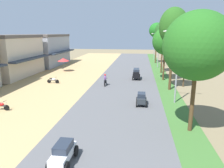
{
  "coord_description": "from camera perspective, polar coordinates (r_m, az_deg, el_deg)",
  "views": [
    {
      "loc": [
        2.05,
        -4.44,
        7.21
      ],
      "look_at": [
        -0.86,
        17.27,
        1.84
      ],
      "focal_mm": 33.5,
      "sensor_mm": 36.0,
      "label": 1
    }
  ],
  "objects": [
    {
      "name": "shophouse_mid",
      "position": [
        39.49,
        -26.5,
        6.9
      ],
      "size": [
        8.64,
        11.34,
        6.9
      ],
      "color": "beige",
      "rests_on": "ground"
    },
    {
      "name": "shophouse_far",
      "position": [
        50.53,
        -18.44,
        8.83
      ],
      "size": [
        9.82,
        12.83,
        6.9
      ],
      "color": "#999EA8",
      "rests_on": "ground"
    },
    {
      "name": "parked_motorbike_fourth",
      "position": [
        22.46,
        -28.13,
        -5.15
      ],
      "size": [
        1.8,
        0.54,
        0.94
      ],
      "color": "black",
      "rests_on": "dirt_shoulder"
    },
    {
      "name": "parked_motorbike_fifth",
      "position": [
        31.53,
        -15.76,
        1.07
      ],
      "size": [
        1.8,
        0.54,
        0.94
      ],
      "color": "black",
      "rests_on": "dirt_shoulder"
    },
    {
      "name": "vendor_umbrella",
      "position": [
        40.59,
        -13.12,
        6.49
      ],
      "size": [
        2.2,
        2.2,
        2.52
      ],
      "color": "#99999E",
      "rests_on": "dirt_shoulder"
    },
    {
      "name": "median_tree_nearest",
      "position": [
        15.64,
        22.35,
        9.51
      ],
      "size": [
        4.75,
        4.75,
        8.67
      ],
      "color": "#4C351E",
      "rests_on": "median_strip"
    },
    {
      "name": "median_tree_second",
      "position": [
        27.19,
        16.46,
        14.74
      ],
      "size": [
        3.49,
        3.49,
        10.17
      ],
      "color": "#4C351E",
      "rests_on": "median_strip"
    },
    {
      "name": "median_tree_third",
      "position": [
        32.79,
        14.33,
        11.24
      ],
      "size": [
        3.81,
        3.81,
        7.99
      ],
      "color": "#4C351E",
      "rests_on": "median_strip"
    },
    {
      "name": "median_tree_fourth",
      "position": [
        39.0,
        13.8,
        13.53
      ],
      "size": [
        2.99,
        2.99,
        9.16
      ],
      "color": "#4C351E",
      "rests_on": "median_strip"
    },
    {
      "name": "median_tree_fifth",
      "position": [
        51.94,
        12.14,
        14.11
      ],
      "size": [
        3.64,
        3.64,
        9.51
      ],
      "color": "#4C351E",
      "rests_on": "median_strip"
    },
    {
      "name": "streetlamp_near",
      "position": [
        22.09,
        17.45,
        5.88
      ],
      "size": [
        3.16,
        0.2,
        7.53
      ],
      "color": "gray",
      "rests_on": "median_strip"
    },
    {
      "name": "streetlamp_mid",
      "position": [
        45.27,
        12.57,
        9.7
      ],
      "size": [
        3.16,
        0.2,
        7.19
      ],
      "color": "gray",
      "rests_on": "median_strip"
    },
    {
      "name": "streetlamp_far",
      "position": [
        58.48,
        11.54,
        11.1
      ],
      "size": [
        3.16,
        0.2,
        8.16
      ],
      "color": "gray",
      "rests_on": "median_strip"
    },
    {
      "name": "utility_pole_near",
      "position": [
        29.65,
        19.47,
        7.76
      ],
      "size": [
        1.8,
        0.2,
        8.62
      ],
      "color": "brown",
      "rests_on": "ground"
    },
    {
      "name": "car_sedan_white",
      "position": [
        12.54,
        -13.19,
        -17.69
      ],
      "size": [
        1.1,
        2.26,
        1.19
      ],
      "color": "silver",
      "rests_on": "road_strip"
    },
    {
      "name": "car_hatchback_charcoal",
      "position": [
        21.43,
        8.03,
        -3.91
      ],
      "size": [
        1.04,
        2.0,
        1.23
      ],
      "color": "#282D33",
      "rests_on": "road_strip"
    },
    {
      "name": "car_van_black",
      "position": [
        33.15,
        6.65,
        2.94
      ],
      "size": [
        1.19,
        2.41,
        1.67
      ],
      "color": "black",
      "rests_on": "road_strip"
    },
    {
      "name": "motorbike_ahead_second",
      "position": [
        28.99,
        -1.84,
        1.11
      ],
      "size": [
        0.54,
        1.8,
        1.66
      ],
      "color": "black",
      "rests_on": "road_strip"
    }
  ]
}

